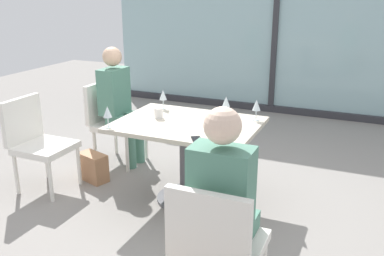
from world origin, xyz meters
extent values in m
plane|color=gray|center=(0.00, 0.00, 0.00)|extent=(12.00, 12.00, 0.00)
cube|color=#94B7BC|center=(0.00, 3.20, 1.35)|extent=(5.26, 0.03, 2.70)
cube|color=#2D2D33|center=(0.00, 3.17, 1.35)|extent=(0.08, 0.06, 2.70)
cube|color=#2D2D33|center=(0.00, 3.17, 0.05)|extent=(5.26, 0.10, 0.10)
cube|color=#BCB29E|center=(0.00, 0.00, 0.71)|extent=(1.21, 0.91, 0.04)
cylinder|color=#4C4C51|center=(0.00, 0.00, 0.35)|extent=(0.14, 0.14, 0.69)
cylinder|color=#4C4C51|center=(0.00, 0.00, 0.01)|extent=(0.56, 0.56, 0.02)
cube|color=silver|center=(0.75, -1.18, 0.42)|extent=(0.46, 0.46, 0.06)
cube|color=silver|center=(0.75, -1.43, 0.66)|extent=(0.46, 0.05, 0.42)
cylinder|color=silver|center=(0.55, -0.98, 0.20)|extent=(0.04, 0.04, 0.39)
cube|color=silver|center=(-1.02, 0.50, 0.42)|extent=(0.46, 0.46, 0.06)
cube|color=silver|center=(-1.27, 0.50, 0.66)|extent=(0.05, 0.46, 0.42)
cylinder|color=silver|center=(-0.82, 0.30, 0.20)|extent=(0.04, 0.04, 0.39)
cylinder|color=silver|center=(-0.82, 0.70, 0.20)|extent=(0.04, 0.04, 0.39)
cylinder|color=silver|center=(-1.22, 0.30, 0.20)|extent=(0.04, 0.04, 0.39)
cylinder|color=silver|center=(-1.22, 0.70, 0.20)|extent=(0.04, 0.04, 0.39)
cube|color=silver|center=(-1.29, -0.34, 0.42)|extent=(0.46, 0.46, 0.06)
cube|color=silver|center=(-1.54, -0.34, 0.66)|extent=(0.05, 0.46, 0.42)
cylinder|color=silver|center=(-1.09, -0.54, 0.20)|extent=(0.04, 0.04, 0.39)
cylinder|color=silver|center=(-1.09, -0.14, 0.20)|extent=(0.04, 0.04, 0.39)
cylinder|color=silver|center=(-1.49, -0.54, 0.20)|extent=(0.04, 0.04, 0.39)
cylinder|color=silver|center=(-1.49, -0.14, 0.20)|extent=(0.04, 0.04, 0.39)
cube|color=#4C7F6B|center=(0.84, -1.10, 0.51)|extent=(0.13, 0.32, 0.11)
cylinder|color=#4C7F6B|center=(0.66, -1.00, 0.23)|extent=(0.11, 0.11, 0.45)
cube|color=#4C7F6B|center=(0.66, -1.10, 0.51)|extent=(0.13, 0.32, 0.11)
cube|color=#4C7F6B|center=(0.75, -1.23, 0.80)|extent=(0.34, 0.20, 0.48)
sphere|color=beige|center=(0.75, -1.23, 1.16)|extent=(0.20, 0.20, 0.20)
cylinder|color=#4C7F6B|center=(-0.84, 0.41, 0.23)|extent=(0.11, 0.11, 0.45)
cube|color=#4C7F6B|center=(-0.94, 0.41, 0.51)|extent=(0.32, 0.13, 0.11)
cylinder|color=#4C7F6B|center=(-0.84, 0.59, 0.23)|extent=(0.11, 0.11, 0.45)
cube|color=#4C7F6B|center=(-0.94, 0.59, 0.51)|extent=(0.32, 0.13, 0.11)
cube|color=#4C7F6B|center=(-1.07, 0.50, 0.80)|extent=(0.20, 0.34, 0.48)
sphere|color=#D8AD8C|center=(-1.07, 0.50, 1.16)|extent=(0.20, 0.20, 0.20)
cylinder|color=silver|center=(0.24, 0.31, 0.73)|extent=(0.06, 0.06, 0.00)
cylinder|color=silver|center=(0.24, 0.31, 0.78)|extent=(0.01, 0.01, 0.08)
cone|color=silver|center=(0.24, 0.31, 0.87)|extent=(0.07, 0.07, 0.09)
cylinder|color=silver|center=(-0.39, 0.31, 0.73)|extent=(0.06, 0.06, 0.00)
cylinder|color=silver|center=(-0.39, 0.31, 0.78)|extent=(0.01, 0.01, 0.08)
cone|color=silver|center=(-0.39, 0.31, 0.87)|extent=(0.07, 0.07, 0.09)
cylinder|color=silver|center=(-0.54, -0.39, 0.73)|extent=(0.06, 0.06, 0.00)
cylinder|color=silver|center=(-0.54, -0.39, 0.78)|extent=(0.01, 0.01, 0.08)
cone|color=silver|center=(-0.54, -0.39, 0.87)|extent=(0.07, 0.07, 0.09)
cylinder|color=silver|center=(0.52, 0.30, 0.73)|extent=(0.06, 0.06, 0.00)
cylinder|color=silver|center=(0.52, 0.30, 0.78)|extent=(0.01, 0.01, 0.08)
cone|color=silver|center=(0.52, 0.30, 0.87)|extent=(0.07, 0.07, 0.09)
cylinder|color=white|center=(-0.29, 0.02, 0.78)|extent=(0.08, 0.08, 0.09)
cube|color=black|center=(0.25, -0.38, 0.73)|extent=(0.14, 0.16, 0.01)
cube|color=#A3704C|center=(-1.02, -0.01, 0.14)|extent=(0.33, 0.24, 0.28)
camera|label=1|loc=(1.44, -3.21, 1.84)|focal=40.14mm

